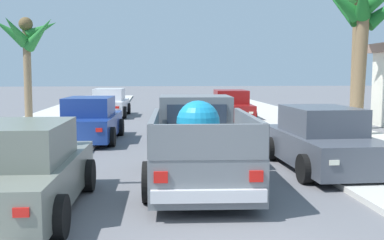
# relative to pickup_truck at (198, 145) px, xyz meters

# --- Properties ---
(sidewalk_left) EXTENTS (4.85, 60.00, 0.12)m
(sidewalk_left) POSITION_rel_pickup_truck_xyz_m (-5.22, 6.79, -0.74)
(sidewalk_left) COLOR beige
(sidewalk_left) RESTS_ON ground
(sidewalk_right) EXTENTS (4.85, 60.00, 0.12)m
(sidewalk_right) POSITION_rel_pickup_truck_xyz_m (5.21, 6.79, -0.74)
(sidewalk_right) COLOR beige
(sidewalk_right) RESTS_ON ground
(curb_left) EXTENTS (0.16, 60.00, 0.10)m
(curb_left) POSITION_rel_pickup_truck_xyz_m (-4.19, 6.79, -0.75)
(curb_left) COLOR silver
(curb_left) RESTS_ON ground
(curb_right) EXTENTS (0.16, 60.00, 0.10)m
(curb_right) POSITION_rel_pickup_truck_xyz_m (4.18, 6.79, -0.75)
(curb_right) COLOR silver
(curb_right) RESTS_ON ground
(pickup_truck) EXTENTS (2.40, 5.30, 1.84)m
(pickup_truck) POSITION_rel_pickup_truck_xyz_m (0.00, 0.00, 0.00)
(pickup_truck) COLOR slate
(pickup_truck) RESTS_ON ground
(car_left_near) EXTENTS (2.18, 4.32, 1.54)m
(car_left_near) POSITION_rel_pickup_truck_xyz_m (2.92, 12.12, -0.09)
(car_left_near) COLOR maroon
(car_left_near) RESTS_ON ground
(car_right_near) EXTENTS (2.08, 4.28, 1.54)m
(car_right_near) POSITION_rel_pickup_truck_xyz_m (3.13, 0.92, -0.09)
(car_right_near) COLOR #474C56
(car_right_near) RESTS_ON ground
(car_right_mid) EXTENTS (2.14, 4.31, 1.54)m
(car_right_mid) POSITION_rel_pickup_truck_xyz_m (-3.26, 15.34, -0.09)
(car_right_mid) COLOR silver
(car_right_mid) RESTS_ON ground
(car_left_far) EXTENTS (2.17, 4.32, 1.54)m
(car_left_far) POSITION_rel_pickup_truck_xyz_m (-3.13, 6.19, -0.09)
(car_left_far) COLOR navy
(car_left_far) RESTS_ON ground
(car_right_far) EXTENTS (2.10, 4.29, 1.54)m
(car_right_far) POSITION_rel_pickup_truck_xyz_m (-3.21, -1.94, -0.09)
(car_right_far) COLOR slate
(car_right_far) RESTS_ON ground
(palm_tree_right_mid) EXTENTS (3.64, 3.51, 5.01)m
(palm_tree_right_mid) POSITION_rel_pickup_truck_xyz_m (-6.81, 12.31, 3.27)
(palm_tree_right_mid) COLOR #846B4C
(palm_tree_right_mid) RESTS_ON ground
(palm_tree_left_back) EXTENTS (3.72, 3.46, 5.65)m
(palm_tree_left_back) POSITION_rel_pickup_truck_xyz_m (6.57, 6.01, 3.63)
(palm_tree_left_back) COLOR brown
(palm_tree_left_back) RESTS_ON ground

